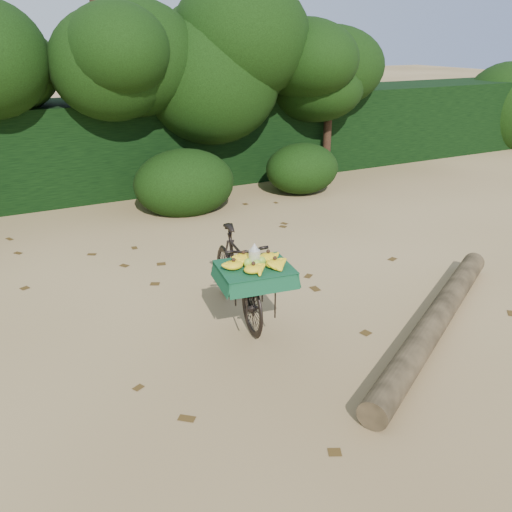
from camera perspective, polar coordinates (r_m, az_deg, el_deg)
ground at (r=5.91m, az=-6.46°, el=-8.43°), size 80.00×80.00×0.00m
vendor_bicycle at (r=6.07m, az=-1.91°, el=-1.89°), size 0.83×1.80×1.01m
fallen_log at (r=6.22m, az=18.40°, el=-6.41°), size 3.41×2.16×0.27m
hedge_backdrop at (r=11.41m, az=-18.43°, el=10.62°), size 26.00×1.80×1.80m
tree_row at (r=10.38m, az=-22.02°, el=15.27°), size 14.50×2.00×4.00m
bush_clumps at (r=9.69m, az=-13.11°, el=6.49°), size 8.80×1.70×0.90m
leaf_litter at (r=6.44m, az=-8.57°, el=-5.71°), size 7.00×7.30×0.01m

